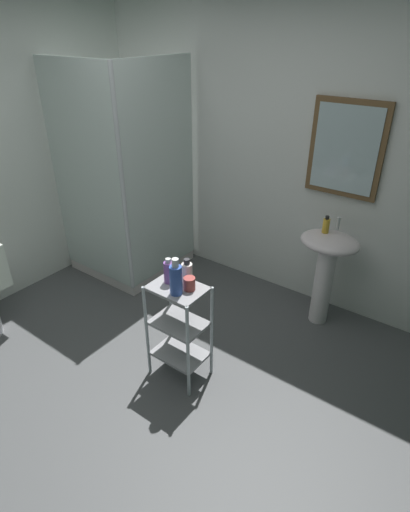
{
  "coord_description": "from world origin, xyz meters",
  "views": [
    {
      "loc": [
        1.56,
        -1.34,
        2.22
      ],
      "look_at": [
        0.14,
        0.59,
        0.87
      ],
      "focal_mm": 29.1,
      "sensor_mm": 36.0,
      "label": 1
    }
  ],
  "objects": [
    {
      "name": "ground_plane",
      "position": [
        0.0,
        0.0,
        -0.01
      ],
      "size": [
        4.2,
        4.2,
        0.02
      ],
      "primitive_type": "cube",
      "color": "#4F5052"
    },
    {
      "name": "wall_back",
      "position": [
        0.01,
        1.85,
        1.25
      ],
      "size": [
        4.2,
        0.14,
        2.5
      ],
      "color": "white",
      "rests_on": "ground_plane"
    },
    {
      "name": "shower_stall",
      "position": [
        -1.21,
        1.18,
        0.46
      ],
      "size": [
        0.92,
        0.92,
        2.0
      ],
      "color": "white",
      "rests_on": "ground_plane"
    },
    {
      "name": "pedestal_sink",
      "position": [
        0.66,
        1.52,
        0.58
      ],
      "size": [
        0.46,
        0.37,
        0.81
      ],
      "color": "white",
      "rests_on": "ground_plane"
    },
    {
      "name": "sink_faucet",
      "position": [
        0.66,
        1.64,
        0.86
      ],
      "size": [
        0.03,
        0.03,
        0.1
      ],
      "primitive_type": "cylinder",
      "color": "silver",
      "rests_on": "pedestal_sink"
    },
    {
      "name": "storage_cart",
      "position": [
        0.11,
        0.34,
        0.44
      ],
      "size": [
        0.38,
        0.28,
        0.74
      ],
      "color": "silver",
      "rests_on": "ground_plane"
    },
    {
      "name": "hand_soap_bottle",
      "position": [
        0.6,
        1.53,
        0.87
      ],
      "size": [
        0.05,
        0.05,
        0.14
      ],
      "color": "gold",
      "rests_on": "pedestal_sink"
    },
    {
      "name": "shampoo_bottle_blue",
      "position": [
        0.14,
        0.29,
        0.85
      ],
      "size": [
        0.08,
        0.08,
        0.25
      ],
      "color": "#3659BA",
      "rests_on": "storage_cart"
    },
    {
      "name": "conditioner_bottle_purple",
      "position": [
        0.02,
        0.36,
        0.82
      ],
      "size": [
        0.06,
        0.06,
        0.18
      ],
      "color": "#7F4DA1",
      "rests_on": "storage_cart"
    },
    {
      "name": "lotion_bottle_white",
      "position": [
        0.12,
        0.43,
        0.81
      ],
      "size": [
        0.07,
        0.07,
        0.17
      ],
      "color": "white",
      "rests_on": "storage_cart"
    },
    {
      "name": "rinse_cup",
      "position": [
        0.18,
        0.37,
        0.78
      ],
      "size": [
        0.08,
        0.08,
        0.09
      ],
      "primitive_type": "cylinder",
      "color": "#B24742",
      "rests_on": "storage_cart"
    }
  ]
}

